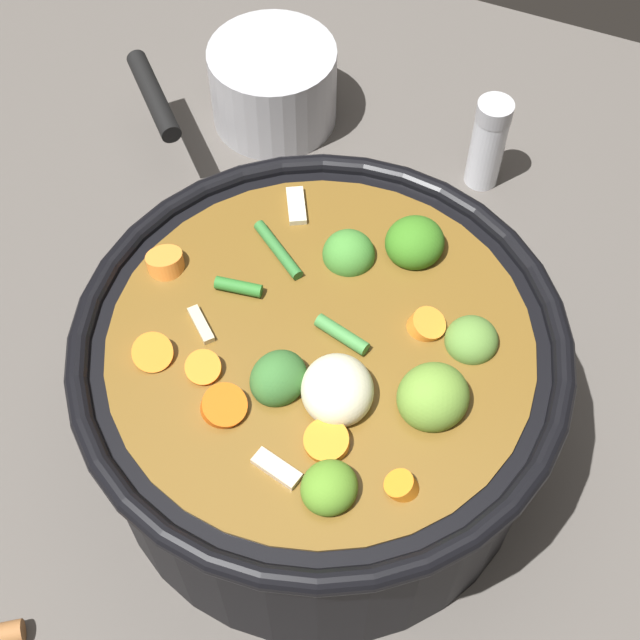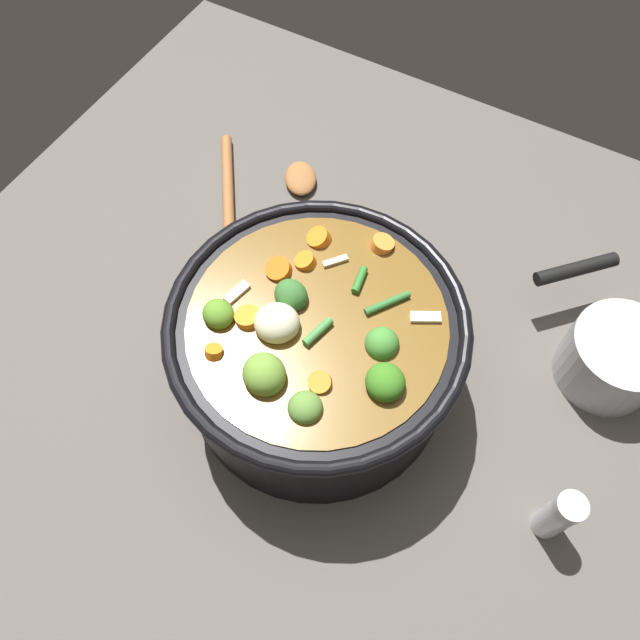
{
  "view_description": "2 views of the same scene",
  "coord_description": "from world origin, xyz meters",
  "px_view_note": "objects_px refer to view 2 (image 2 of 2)",
  "views": [
    {
      "loc": [
        -0.29,
        -0.12,
        0.63
      ],
      "look_at": [
        0.02,
        0.01,
        0.13
      ],
      "focal_mm": 51.21,
      "sensor_mm": 36.0,
      "label": 1
    },
    {
      "loc": [
        0.16,
        -0.27,
        0.7
      ],
      "look_at": [
        -0.0,
        0.01,
        0.13
      ],
      "focal_mm": 34.97,
      "sensor_mm": 36.0,
      "label": 2
    }
  ],
  "objects_px": {
    "wooden_spoon": "(266,181)",
    "small_saucepan": "(612,356)",
    "salt_shaker": "(558,515)",
    "cooking_pot": "(317,349)"
  },
  "relations": [
    {
      "from": "wooden_spoon",
      "to": "salt_shaker",
      "type": "relative_size",
      "value": 1.98
    },
    {
      "from": "cooking_pot",
      "to": "small_saucepan",
      "type": "relative_size",
      "value": 1.76
    },
    {
      "from": "cooking_pot",
      "to": "wooden_spoon",
      "type": "bearing_deg",
      "value": 133.18
    },
    {
      "from": "cooking_pot",
      "to": "small_saucepan",
      "type": "xyz_separation_m",
      "value": [
        0.3,
        0.18,
        -0.04
      ]
    },
    {
      "from": "wooden_spoon",
      "to": "cooking_pot",
      "type": "bearing_deg",
      "value": -46.82
    },
    {
      "from": "salt_shaker",
      "to": "small_saucepan",
      "type": "relative_size",
      "value": 0.5
    },
    {
      "from": "wooden_spoon",
      "to": "small_saucepan",
      "type": "bearing_deg",
      "value": -5.77
    },
    {
      "from": "wooden_spoon",
      "to": "small_saucepan",
      "type": "xyz_separation_m",
      "value": [
        0.52,
        -0.05,
        0.03
      ]
    },
    {
      "from": "wooden_spoon",
      "to": "small_saucepan",
      "type": "relative_size",
      "value": 0.99
    },
    {
      "from": "cooking_pot",
      "to": "salt_shaker",
      "type": "bearing_deg",
      "value": -5.88
    }
  ]
}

